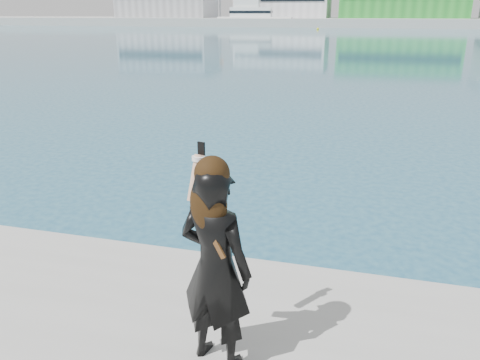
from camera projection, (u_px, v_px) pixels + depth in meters
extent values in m
cube|color=#9E9E99|center=(367.00, 22.00, 122.43)|extent=(320.00, 40.00, 2.00)
cube|color=silver|center=(284.00, 0.00, 124.09)|extent=(24.00, 15.00, 9.00)
cylinder|color=silver|center=(219.00, 2.00, 121.79)|extent=(0.16, 0.16, 8.00)
cylinder|color=silver|center=(468.00, 0.00, 107.21)|extent=(0.16, 0.16, 8.00)
cube|color=white|center=(255.00, 22.00, 114.12)|extent=(18.05, 6.15, 2.37)
cube|color=white|center=(251.00, 12.00, 113.53)|extent=(10.13, 4.82, 2.17)
cube|color=white|center=(247.00, 3.00, 113.04)|extent=(6.14, 3.76, 1.78)
cube|color=black|center=(251.00, 12.00, 113.53)|extent=(10.33, 4.93, 0.59)
sphere|color=yellow|center=(318.00, 30.00, 96.48)|extent=(0.50, 0.50, 0.50)
imported|color=black|center=(216.00, 269.00, 3.44)|extent=(0.67, 0.52, 1.61)
sphere|color=black|center=(212.00, 173.00, 3.17)|extent=(0.25, 0.25, 0.25)
ellipsoid|color=black|center=(209.00, 204.00, 3.20)|extent=(0.27, 0.14, 0.43)
cylinder|color=tan|center=(196.00, 178.00, 3.41)|extent=(0.12, 0.20, 0.35)
cylinder|color=white|center=(198.00, 158.00, 3.39)|extent=(0.10, 0.10, 0.03)
cube|color=black|center=(201.00, 150.00, 3.41)|extent=(0.06, 0.03, 0.12)
cube|color=#4C2D14|center=(212.00, 235.00, 3.25)|extent=(0.22, 0.07, 0.33)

